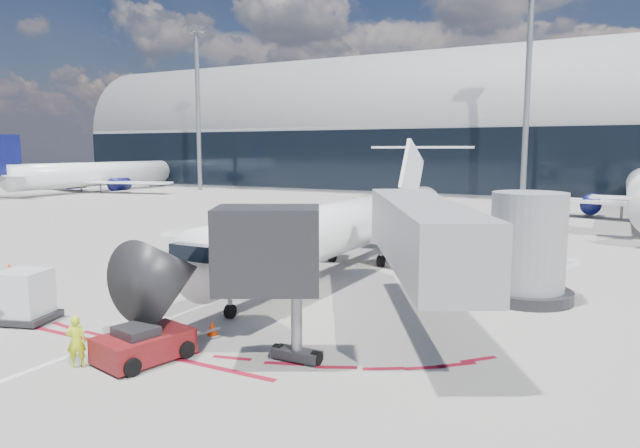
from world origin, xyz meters
The scene contains 14 objects.
ground centered at (0.00, 0.00, 0.00)m, with size 260.00×260.00×0.00m, color gray.
apron_centerline centered at (0.00, 2.00, 0.01)m, with size 0.25×40.00×0.01m, color silver.
apron_stop_bar centered at (0.00, -11.50, 0.01)m, with size 14.00×0.25×0.01m, color maroon.
terminal_building centered at (0.00, 64.97, 8.52)m, with size 150.00×24.15×24.00m.
jet_bridge centered at (9.79, -3.01, 3.01)m, with size 10.03×15.20×4.90m.
light_mast_west centered at (-45.00, 48.00, 12.50)m, with size 0.70×0.70×25.00m, color gray.
light_mast_centre centered at (5.00, 48.00, 12.50)m, with size 0.70×0.70×25.00m, color gray.
regional_jet centered at (2.13, 3.61, 2.47)m, with size 23.94×29.52×7.39m.
pushback_tug centered at (2.43, -12.06, 0.52)m, with size 2.43×4.60×1.17m.
ramp_worker centered at (1.00, -13.41, 0.81)m, with size 0.59×0.39×1.62m, color #C5E718.
uld_container centered at (-4.67, -11.20, 1.00)m, with size 2.60×2.39×2.02m.
safety_cone_left centered at (-13.61, -5.86, 0.27)m, with size 0.39×0.39×0.55m, color #FF3705.
safety_cone_right centered at (2.78, -9.07, 0.27)m, with size 0.39×0.39×0.54m, color #FF3705.
bg_airliner_0 centered at (-57.46, 37.87, 5.37)m, with size 33.20×35.15×10.74m, color white, non-canonical shape.
Camera 1 is at (15.48, -24.81, 6.66)m, focal length 32.00 mm.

